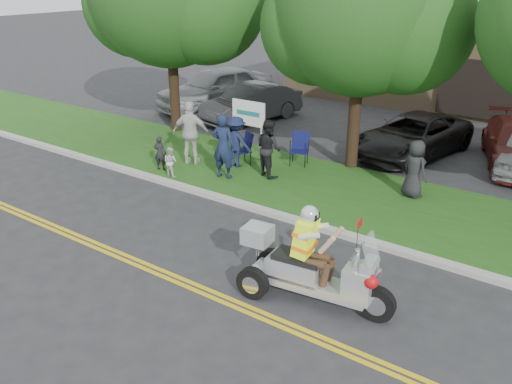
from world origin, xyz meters
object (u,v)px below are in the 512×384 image
Objects in this scene: lawn_chair_a at (245,146)px; spectator_adult_left at (223,146)px; parked_car_left at (251,103)px; spectator_adult_right at (191,133)px; spectator_adult_mid at (269,148)px; parked_car_far_left at (216,88)px; parked_car_mid at (413,136)px; trike_scooter at (309,269)px; lawn_chair_b at (300,146)px.

lawn_chair_a is 1.35m from spectator_adult_left.
spectator_adult_right is at bearing -60.43° from parked_car_left.
spectator_adult_mid is 0.31× the size of parked_car_far_left.
parked_car_mid is (3.53, 5.31, -0.38)m from spectator_adult_left.
spectator_adult_right is (-1.53, 0.36, 0.03)m from spectator_adult_left.
lawn_chair_a is 1.26m from spectator_adult_mid.
lawn_chair_b is at bearing 115.38° from trike_scooter.
spectator_adult_left is 1.57m from spectator_adult_right.
parked_car_far_left reaches higher than parked_car_left.
spectator_adult_left is 0.97× the size of spectator_adult_right.
lawn_chair_b is 0.52× the size of spectator_adult_right.
parked_car_left reaches higher than lawn_chair_b.
spectator_adult_left is at bearing -51.90° from lawn_chair_a.
trike_scooter is at bearing 120.97° from spectator_adult_right.
lawn_chair_b is 3.31m from spectator_adult_right.
lawn_chair_b is at bearing -75.37° from spectator_adult_mid.
parked_car_far_left is at bearing -176.96° from parked_car_mid.
trike_scooter is 0.62× the size of parked_car_mid.
parked_car_mid is (3.73, 4.03, -0.00)m from lawn_chair_a.
spectator_adult_left is (-1.16, -2.24, 0.37)m from lawn_chair_b.
trike_scooter is 9.28m from parked_car_mid.
trike_scooter is 6.23m from spectator_adult_mid.
lawn_chair_b is 0.21× the size of parked_car_mid.
spectator_adult_left is 8.53m from parked_car_far_left.
trike_scooter reaches higher than parked_car_mid.
spectator_adult_left reaches higher than parked_car_far_left.
spectator_adult_mid is 0.86× the size of spectator_adult_right.
lawn_chair_a is 0.98× the size of lawn_chair_b.
spectator_adult_left is 6.56m from parked_car_left.
trike_scooter reaches higher than lawn_chair_a.
parked_car_far_left is 9.19m from parked_car_mid.
parked_car_left is (-4.15, 4.87, -0.22)m from spectator_adult_mid.
lawn_chair_a is 5.50m from parked_car_mid.
trike_scooter is 1.76× the size of spectator_adult_mid.
parked_car_far_left is at bearing 175.29° from parked_car_left.
parked_car_left is at bearing -99.21° from spectator_adult_right.
parked_car_far_left is (-5.38, 5.17, 0.24)m from lawn_chair_a.
lawn_chair_b is 0.19× the size of parked_car_far_left.
spectator_adult_right reaches higher than lawn_chair_a.
trike_scooter is 7.82m from spectator_adult_right.
spectator_adult_right reaches higher than parked_car_mid.
spectator_adult_mid is at bearing 164.66° from spectator_adult_right.
parked_car_mid is at bearing -133.64° from spectator_adult_left.
parked_car_left is at bearing -26.67° from spectator_adult_mid.
parked_car_mid is at bearing -97.14° from spectator_adult_mid.
spectator_adult_right is 7.31m from parked_car_far_left.
parked_car_mid is (9.12, -1.14, -0.24)m from parked_car_far_left.
spectator_adult_left is 1.28m from spectator_adult_mid.
lawn_chair_a is 7.47m from parked_car_far_left.
spectator_adult_mid is 8.61m from parked_car_far_left.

